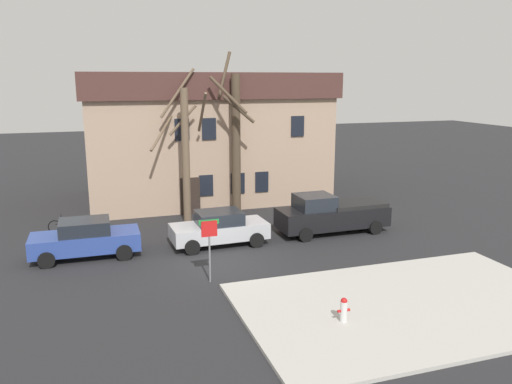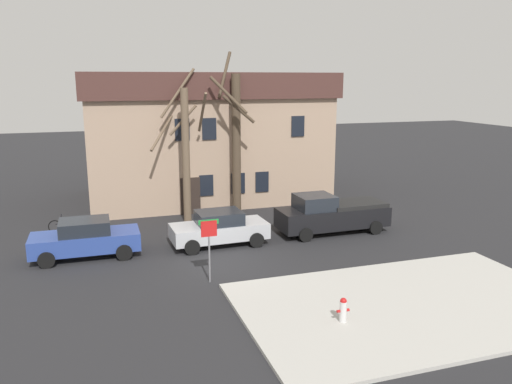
{
  "view_description": "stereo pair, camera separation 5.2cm",
  "coord_description": "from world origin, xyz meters",
  "px_view_note": "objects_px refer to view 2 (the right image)",
  "views": [
    {
      "loc": [
        -4.83,
        -19.53,
        7.5
      ],
      "look_at": [
        2.45,
        2.63,
        2.33
      ],
      "focal_mm": 35.79,
      "sensor_mm": 36.0,
      "label": 1
    },
    {
      "loc": [
        -4.78,
        -19.54,
        7.5
      ],
      "look_at": [
        2.45,
        2.63,
        2.33
      ],
      "focal_mm": 35.79,
      "sensor_mm": 36.0,
      "label": 2
    }
  ],
  "objects_px": {
    "tree_bare_mid": "(236,138)",
    "bicycle_leaning": "(66,227)",
    "tree_bare_near": "(185,149)",
    "building_main": "(203,135)",
    "fire_hydrant": "(343,309)",
    "car_blue_sedan": "(85,239)",
    "pickup_truck_black": "(332,214)",
    "street_sign_pole": "(209,238)",
    "car_silver_sedan": "(219,228)"
  },
  "relations": [
    {
      "from": "pickup_truck_black",
      "to": "bicycle_leaning",
      "type": "xyz_separation_m",
      "value": [
        -12.62,
        3.83,
        -0.59
      ]
    },
    {
      "from": "car_silver_sedan",
      "to": "street_sign_pole",
      "type": "distance_m",
      "value": 4.53
    },
    {
      "from": "tree_bare_mid",
      "to": "car_silver_sedan",
      "type": "relative_size",
      "value": 2.02
    },
    {
      "from": "bicycle_leaning",
      "to": "pickup_truck_black",
      "type": "bearing_deg",
      "value": -16.88
    },
    {
      "from": "building_main",
      "to": "car_silver_sedan",
      "type": "bearing_deg",
      "value": -98.73
    },
    {
      "from": "building_main",
      "to": "car_blue_sedan",
      "type": "height_order",
      "value": "building_main"
    },
    {
      "from": "tree_bare_mid",
      "to": "pickup_truck_black",
      "type": "xyz_separation_m",
      "value": [
        3.49,
        -5.06,
        -3.34
      ]
    },
    {
      "from": "tree_bare_mid",
      "to": "bicycle_leaning",
      "type": "distance_m",
      "value": 10.02
    },
    {
      "from": "tree_bare_near",
      "to": "building_main",
      "type": "bearing_deg",
      "value": 68.81
    },
    {
      "from": "tree_bare_mid",
      "to": "fire_hydrant",
      "type": "bearing_deg",
      "value": -92.35
    },
    {
      "from": "building_main",
      "to": "street_sign_pole",
      "type": "relative_size",
      "value": 6.12
    },
    {
      "from": "car_blue_sedan",
      "to": "pickup_truck_black",
      "type": "xyz_separation_m",
      "value": [
        11.66,
        0.02,
        0.13
      ]
    },
    {
      "from": "building_main",
      "to": "tree_bare_near",
      "type": "distance_m",
      "value": 6.24
    },
    {
      "from": "building_main",
      "to": "pickup_truck_black",
      "type": "relative_size",
      "value": 2.69
    },
    {
      "from": "building_main",
      "to": "car_blue_sedan",
      "type": "distance_m",
      "value": 12.99
    },
    {
      "from": "tree_bare_near",
      "to": "car_silver_sedan",
      "type": "distance_m",
      "value": 5.51
    },
    {
      "from": "pickup_truck_black",
      "to": "building_main",
      "type": "bearing_deg",
      "value": 112.55
    },
    {
      "from": "pickup_truck_black",
      "to": "tree_bare_mid",
      "type": "bearing_deg",
      "value": 124.57
    },
    {
      "from": "tree_bare_near",
      "to": "car_silver_sedan",
      "type": "height_order",
      "value": "tree_bare_near"
    },
    {
      "from": "building_main",
      "to": "fire_hydrant",
      "type": "distance_m",
      "value": 19.52
    },
    {
      "from": "tree_bare_near",
      "to": "bicycle_leaning",
      "type": "relative_size",
      "value": 4.79
    },
    {
      "from": "bicycle_leaning",
      "to": "tree_bare_near",
      "type": "bearing_deg",
      "value": 4.62
    },
    {
      "from": "car_silver_sedan",
      "to": "bicycle_leaning",
      "type": "height_order",
      "value": "car_silver_sedan"
    },
    {
      "from": "pickup_truck_black",
      "to": "fire_hydrant",
      "type": "xyz_separation_m",
      "value": [
        -4.06,
        -9.06,
        -0.43
      ]
    },
    {
      "from": "building_main",
      "to": "car_blue_sedan",
      "type": "bearing_deg",
      "value": -126.21
    },
    {
      "from": "tree_bare_mid",
      "to": "car_blue_sedan",
      "type": "distance_m",
      "value": 10.23
    },
    {
      "from": "tree_bare_near",
      "to": "car_silver_sedan",
      "type": "xyz_separation_m",
      "value": [
        0.67,
        -4.52,
        -3.09
      ]
    },
    {
      "from": "building_main",
      "to": "fire_hydrant",
      "type": "xyz_separation_m",
      "value": [
        0.15,
        -19.2,
        -3.47
      ]
    },
    {
      "from": "fire_hydrant",
      "to": "pickup_truck_black",
      "type": "bearing_deg",
      "value": 65.84
    },
    {
      "from": "car_silver_sedan",
      "to": "bicycle_leaning",
      "type": "distance_m",
      "value": 7.93
    },
    {
      "from": "street_sign_pole",
      "to": "bicycle_leaning",
      "type": "xyz_separation_m",
      "value": [
        -5.39,
        8.22,
        -1.36
      ]
    },
    {
      "from": "tree_bare_mid",
      "to": "fire_hydrant",
      "type": "distance_m",
      "value": 14.62
    },
    {
      "from": "street_sign_pole",
      "to": "bicycle_leaning",
      "type": "bearing_deg",
      "value": 123.26
    },
    {
      "from": "bicycle_leaning",
      "to": "street_sign_pole",
      "type": "bearing_deg",
      "value": -56.74
    },
    {
      "from": "fire_hydrant",
      "to": "car_silver_sedan",
      "type": "bearing_deg",
      "value": 101.07
    },
    {
      "from": "tree_bare_near",
      "to": "fire_hydrant",
      "type": "bearing_deg",
      "value": -79.81
    },
    {
      "from": "tree_bare_mid",
      "to": "bicycle_leaning",
      "type": "height_order",
      "value": "tree_bare_mid"
    },
    {
      "from": "fire_hydrant",
      "to": "tree_bare_mid",
      "type": "bearing_deg",
      "value": 87.65
    },
    {
      "from": "fire_hydrant",
      "to": "street_sign_pole",
      "type": "relative_size",
      "value": 0.32
    },
    {
      "from": "tree_bare_mid",
      "to": "bicycle_leaning",
      "type": "xyz_separation_m",
      "value": [
        -9.13,
        -1.23,
        -3.93
      ]
    },
    {
      "from": "tree_bare_near",
      "to": "street_sign_pole",
      "type": "bearing_deg",
      "value": -94.95
    },
    {
      "from": "fire_hydrant",
      "to": "street_sign_pole",
      "type": "distance_m",
      "value": 5.76
    },
    {
      "from": "building_main",
      "to": "tree_bare_mid",
      "type": "xyz_separation_m",
      "value": [
        0.73,
        -5.09,
        0.31
      ]
    },
    {
      "from": "tree_bare_near",
      "to": "car_silver_sedan",
      "type": "bearing_deg",
      "value": -81.57
    },
    {
      "from": "car_silver_sedan",
      "to": "street_sign_pole",
      "type": "xyz_separation_m",
      "value": [
        -1.42,
        -4.21,
        0.92
      ]
    },
    {
      "from": "car_silver_sedan",
      "to": "street_sign_pole",
      "type": "bearing_deg",
      "value": -108.7
    },
    {
      "from": "tree_bare_near",
      "to": "bicycle_leaning",
      "type": "bearing_deg",
      "value": -175.38
    },
    {
      "from": "car_blue_sedan",
      "to": "pickup_truck_black",
      "type": "bearing_deg",
      "value": 0.11
    },
    {
      "from": "car_blue_sedan",
      "to": "fire_hydrant",
      "type": "distance_m",
      "value": 11.81
    },
    {
      "from": "car_silver_sedan",
      "to": "fire_hydrant",
      "type": "height_order",
      "value": "car_silver_sedan"
    }
  ]
}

